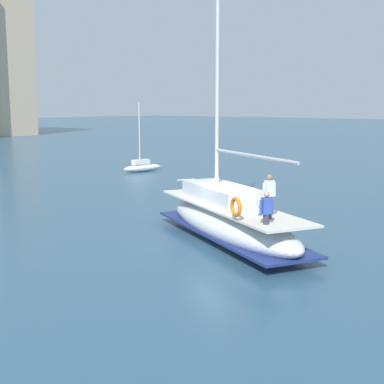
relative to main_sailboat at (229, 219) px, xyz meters
The scene contains 4 objects.
ground_plane 0.95m from the main_sailboat, 123.76° to the left, with size 400.00×400.00×0.00m, color #2D516B.
main_sailboat is the anchor object (origin of this frame).
moored_cutter_left 23.85m from the main_sailboat, 54.28° to the left, with size 3.83×1.43×5.70m.
mooring_buoy 9.97m from the main_sailboat, 34.52° to the left, with size 0.68×0.68×0.94m.
Camera 1 is at (-16.90, -12.89, 5.40)m, focal length 50.35 mm.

